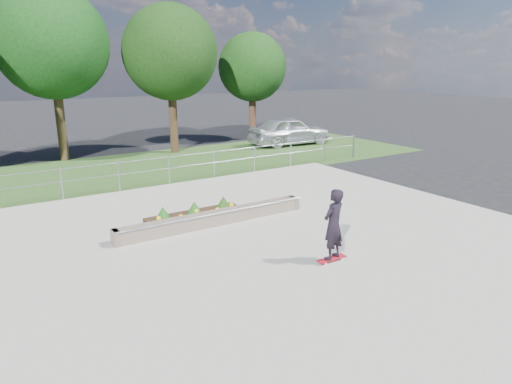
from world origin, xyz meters
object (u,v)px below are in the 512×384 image
Objects in this scene: skateboarder at (333,225)px; planter_bed at (198,217)px; parked_car at (289,131)px; grind_ledge at (214,218)px.

planter_bed is at bearing 108.80° from skateboarder.
skateboarder is (1.47, -4.31, 0.75)m from planter_bed.
parked_car is (9.37, 14.16, -0.15)m from skateboarder.
planter_bed is 4.62m from skateboarder.
parked_car is (10.84, 9.84, 0.60)m from planter_bed.
skateboarder reaches higher than planter_bed.
parked_car reaches higher than grind_ledge.
parked_car is at bearing 56.49° from skateboarder.
grind_ledge is at bearing 139.49° from parked_car.
grind_ledge is 2.00× the size of planter_bed.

